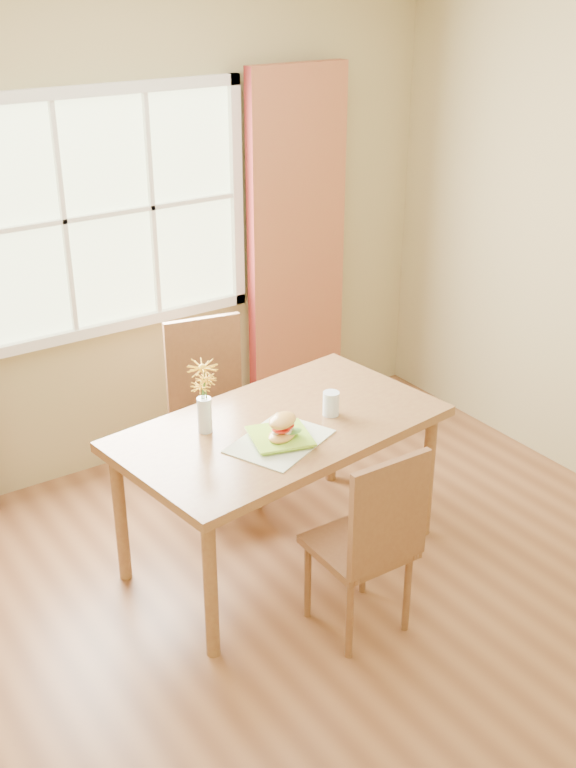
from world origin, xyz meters
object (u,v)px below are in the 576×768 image
(chair_far, at_px, (211,403))
(croissant_sandwich, at_px, (282,427))
(water_glass, at_px, (331,404))
(flower_vase, at_px, (204,390))
(dining_table, at_px, (280,438))
(chair_near, at_px, (371,537))

(chair_far, xyz_separation_m, croissant_sandwich, (-0.11, -0.86, 0.27))
(water_glass, bearing_deg, flower_vase, 161.92)
(flower_vase, bearing_deg, water_glass, -18.08)
(dining_table, relative_size, chair_far, 1.61)
(chair_far, bearing_deg, dining_table, -80.13)
(chair_far, height_order, water_glass, chair_far)
(dining_table, height_order, croissant_sandwich, croissant_sandwich)
(dining_table, bearing_deg, chair_far, 81.22)
(dining_table, distance_m, water_glass, 0.29)
(chair_near, distance_m, chair_far, 1.41)
(water_glass, bearing_deg, chair_far, 107.21)
(chair_near, relative_size, chair_far, 0.93)
(croissant_sandwich, xyz_separation_m, flower_vase, (-0.24, 0.29, 0.13))
(chair_near, height_order, water_glass, chair_near)
(chair_far, relative_size, croissant_sandwich, 5.15)
(dining_table, bearing_deg, croissant_sandwich, -126.83)
(water_glass, relative_size, flower_vase, 0.34)
(chair_near, bearing_deg, chair_far, 90.06)
(croissant_sandwich, bearing_deg, chair_far, 55.33)
(dining_table, distance_m, croissant_sandwich, 0.24)
(chair_near, height_order, croissant_sandwich, chair_near)
(chair_near, bearing_deg, water_glass, 69.13)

